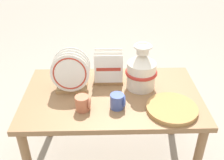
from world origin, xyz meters
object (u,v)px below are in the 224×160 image
object	(u,v)px
ceramic_vase	(141,70)
dish_rack_round_plates	(71,74)
dish_rack_square_plates	(108,71)
mug_terracotta_glaze	(83,103)
wicker_charger_stack	(172,108)
mug_cobalt_glaze	(118,101)

from	to	relation	value
ceramic_vase	dish_rack_round_plates	size ratio (longest dim) A/B	1.14
dish_rack_square_plates	mug_terracotta_glaze	world-z (taller)	dish_rack_square_plates
dish_rack_round_plates	dish_rack_square_plates	world-z (taller)	dish_rack_round_plates
ceramic_vase	wicker_charger_stack	xyz separation A→B (m)	(0.16, -0.26, -0.12)
dish_rack_round_plates	mug_cobalt_glaze	xyz separation A→B (m)	(0.30, -0.21, -0.07)
wicker_charger_stack	mug_terracotta_glaze	size ratio (longest dim) A/B	3.28
dish_rack_square_plates	wicker_charger_stack	size ratio (longest dim) A/B	0.71
dish_rack_round_plates	mug_cobalt_glaze	distance (m)	0.37
mug_cobalt_glaze	mug_terracotta_glaze	xyz separation A→B (m)	(-0.21, -0.02, 0.00)
ceramic_vase	mug_terracotta_glaze	distance (m)	0.46
wicker_charger_stack	mug_terracotta_glaze	xyz separation A→B (m)	(-0.54, 0.02, 0.03)
ceramic_vase	dish_rack_square_plates	world-z (taller)	ceramic_vase
wicker_charger_stack	mug_cobalt_glaze	world-z (taller)	mug_cobalt_glaze
mug_cobalt_glaze	dish_rack_square_plates	bearing A→B (deg)	99.38
dish_rack_square_plates	ceramic_vase	bearing A→B (deg)	-22.37
ceramic_vase	mug_cobalt_glaze	distance (m)	0.29
dish_rack_round_plates	mug_terracotta_glaze	size ratio (longest dim) A/B	2.91
dish_rack_round_plates	wicker_charger_stack	world-z (taller)	dish_rack_round_plates
ceramic_vase	dish_rack_square_plates	xyz separation A→B (m)	(-0.22, 0.09, -0.06)
dish_rack_square_plates	mug_cobalt_glaze	distance (m)	0.32
dish_rack_round_plates	dish_rack_square_plates	distance (m)	0.28
ceramic_vase	dish_rack_round_plates	distance (m)	0.47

